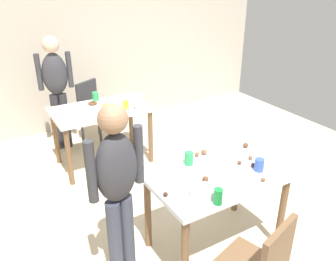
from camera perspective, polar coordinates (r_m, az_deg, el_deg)
ground_plane at (r=3.37m, az=5.68°, el=-17.56°), size 6.40×6.40×0.00m
wall_back at (r=5.48m, az=-14.27°, el=13.94°), size 6.40×0.10×2.60m
dining_table_near at (r=2.94m, az=8.06°, el=-8.94°), size 1.13×0.71×0.75m
dining_table_far at (r=4.33m, az=-10.93°, el=2.31°), size 1.16×0.71×0.75m
chair_far_table at (r=5.04m, az=-12.20°, el=3.69°), size 0.54×0.54×0.87m
person_girl_near at (r=2.50m, az=-8.35°, el=-8.68°), size 0.46×0.25×1.49m
person_adult_far at (r=4.79m, az=-17.99°, el=7.37°), size 0.46×0.25×1.54m
mixing_bowl at (r=2.60m, az=5.72°, el=-10.00°), size 0.18×0.18×0.06m
soda_can at (r=2.51m, az=8.27°, el=-10.74°), size 0.07×0.07×0.12m
fork_near at (r=2.82m, az=0.69°, el=-7.51°), size 0.17×0.02×0.01m
cup_near_0 at (r=2.97m, az=14.83°, el=-5.52°), size 0.08×0.08×0.11m
cup_near_1 at (r=2.96m, az=3.48°, el=-4.62°), size 0.08×0.08×0.11m
cake_ball_0 at (r=3.14m, az=5.97°, el=-3.59°), size 0.05×0.05×0.05m
cake_ball_1 at (r=3.03m, az=13.88°, el=-5.54°), size 0.04×0.04×0.04m
cake_ball_2 at (r=3.13m, az=13.47°, el=-4.37°), size 0.04×0.04×0.04m
cake_ball_3 at (r=2.85m, az=15.46°, el=-7.83°), size 0.04×0.04×0.04m
cake_ball_4 at (r=3.11m, az=4.82°, el=-3.96°), size 0.04×0.04×0.04m
cake_ball_5 at (r=3.33m, az=12.70°, el=-2.39°), size 0.05×0.05×0.05m
cake_ball_6 at (r=2.75m, az=6.21°, el=-8.00°), size 0.05×0.05×0.05m
cake_ball_7 at (r=3.04m, az=11.72°, el=-5.22°), size 0.04×0.04×0.04m
cake_ball_8 at (r=2.58m, az=-0.41°, el=-10.50°), size 0.04×0.04×0.04m
pitcher_far at (r=4.12m, az=-4.77°, el=4.73°), size 0.10×0.10×0.21m
cup_far_0 at (r=4.20m, az=-6.99°, el=4.24°), size 0.07×0.07×0.10m
cup_far_1 at (r=4.55m, az=-11.90°, el=5.55°), size 0.08×0.08×0.11m
donut_far_0 at (r=4.49m, az=-8.97°, el=5.01°), size 0.11×0.11×0.03m
donut_far_1 at (r=3.89m, az=-16.50°, el=1.17°), size 0.13×0.13×0.04m
donut_far_2 at (r=4.41m, az=-12.34°, el=4.41°), size 0.11×0.11×0.03m
donut_far_3 at (r=4.29m, az=-10.13°, el=4.04°), size 0.13×0.13×0.04m
donut_far_4 at (r=4.51m, az=-10.68°, el=4.98°), size 0.11×0.11×0.03m
donut_far_5 at (r=4.20m, az=-17.82°, el=2.71°), size 0.11×0.11×0.03m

